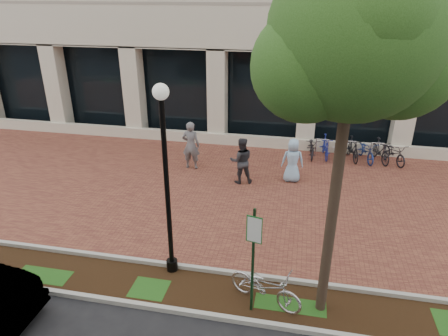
% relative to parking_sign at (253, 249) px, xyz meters
% --- Properties ---
extents(ground, '(120.00, 120.00, 0.00)m').
position_rel_parking_sign_xyz_m(ground, '(-1.04, 5.60, -1.64)').
color(ground, black).
rests_on(ground, ground).
extents(brick_plaza, '(40.00, 9.00, 0.01)m').
position_rel_parking_sign_xyz_m(brick_plaza, '(-1.04, 5.60, -1.64)').
color(brick_plaza, brown).
rests_on(brick_plaza, ground).
extents(planting_strip, '(40.00, 1.50, 0.01)m').
position_rel_parking_sign_xyz_m(planting_strip, '(-1.04, 0.35, -1.64)').
color(planting_strip, black).
rests_on(planting_strip, ground).
extents(curb_plaza_side, '(40.00, 0.12, 0.12)m').
position_rel_parking_sign_xyz_m(curb_plaza_side, '(-1.04, 1.10, -1.58)').
color(curb_plaza_side, '#ABAAA1').
rests_on(curb_plaza_side, ground).
extents(curb_street_side, '(40.00, 0.12, 0.12)m').
position_rel_parking_sign_xyz_m(curb_street_side, '(-1.04, -0.40, -1.58)').
color(curb_street_side, '#ABAAA1').
rests_on(curb_street_side, ground).
extents(parking_sign, '(0.34, 0.07, 2.60)m').
position_rel_parking_sign_xyz_m(parking_sign, '(0.00, 0.00, 0.00)').
color(parking_sign, '#123219').
rests_on(parking_sign, ground).
extents(lamppost, '(0.36, 0.36, 4.78)m').
position_rel_parking_sign_xyz_m(lamppost, '(-2.16, 1.00, 1.04)').
color(lamppost, black).
rests_on(lamppost, ground).
extents(street_tree, '(3.56, 2.96, 7.37)m').
position_rel_parking_sign_xyz_m(street_tree, '(1.56, 0.40, 4.04)').
color(street_tree, '#473528').
rests_on(street_tree, ground).
extents(locked_bicycle, '(1.89, 1.24, 0.94)m').
position_rel_parking_sign_xyz_m(locked_bicycle, '(0.27, 0.31, -1.17)').
color(locked_bicycle, silver).
rests_on(locked_bicycle, ground).
extents(pedestrian_left, '(0.70, 0.46, 1.93)m').
position_rel_parking_sign_xyz_m(pedestrian_left, '(-3.40, 7.22, -0.68)').
color(pedestrian_left, slate).
rests_on(pedestrian_left, ground).
extents(pedestrian_mid, '(0.99, 0.86, 1.73)m').
position_rel_parking_sign_xyz_m(pedestrian_mid, '(-1.26, 6.33, -0.78)').
color(pedestrian_mid, '#2B2C31').
rests_on(pedestrian_mid, ground).
extents(pedestrian_right, '(0.85, 0.60, 1.65)m').
position_rel_parking_sign_xyz_m(pedestrian_right, '(0.56, 6.81, -0.82)').
color(pedestrian_right, '#98C0E3').
rests_on(pedestrian_right, ground).
extents(bike_rack_cluster, '(4.19, 1.74, 0.96)m').
position_rel_parking_sign_xyz_m(bike_rack_cluster, '(2.94, 9.39, -1.19)').
color(bike_rack_cluster, black).
rests_on(bike_rack_cluster, ground).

